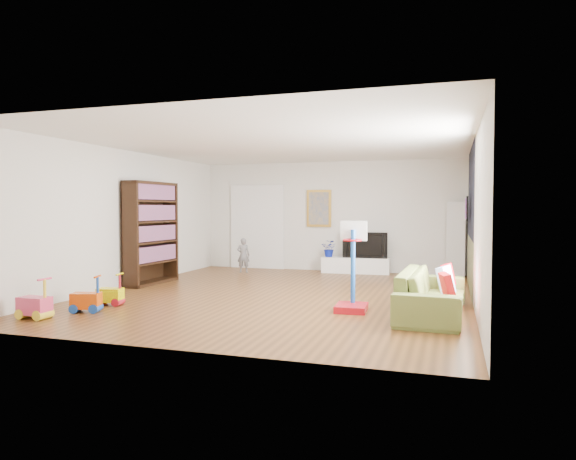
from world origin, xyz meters
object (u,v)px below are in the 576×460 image
(bookshelf, at_px, (151,233))
(sofa, at_px, (432,293))
(media_console, at_px, (356,265))
(basketball_hoop, at_px, (352,266))

(bookshelf, height_order, sofa, bookshelf)
(media_console, height_order, sofa, sofa)
(basketball_hoop, bearing_deg, sofa, 0.36)
(bookshelf, xyz_separation_m, basketball_hoop, (4.45, -1.54, -0.36))
(media_console, relative_size, basketball_hoop, 1.17)
(basketball_hoop, bearing_deg, bookshelf, 157.69)
(media_console, bearing_deg, bookshelf, -144.43)
(bookshelf, relative_size, sofa, 0.94)
(media_console, bearing_deg, basketball_hoop, -83.69)
(sofa, bearing_deg, basketball_hoop, 95.79)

